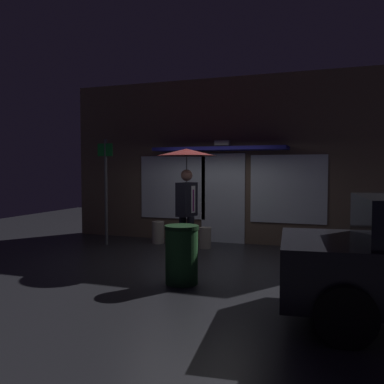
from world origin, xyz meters
name	(u,v)px	position (x,y,z in m)	size (l,w,h in m)	color
ground_plane	(193,261)	(0.00, 0.00, 0.00)	(18.00, 18.00, 0.00)	#26262B
building_facade	(225,161)	(0.00, 2.34, 2.01)	(8.21, 1.00, 4.05)	brown
person_with_umbrella	(187,174)	(-0.23, 0.24, 1.72)	(1.21, 1.21, 2.23)	black
street_sign_post	(106,186)	(-2.53, 0.91, 1.42)	(0.40, 0.07, 2.52)	#595B60
sidewalk_bollard	(158,232)	(-1.46, 1.54, 0.27)	(0.30, 0.30, 0.54)	#B2A899
sidewalk_bollard_2	(205,238)	(-0.18, 1.33, 0.24)	(0.28, 0.28, 0.48)	#B2A899
trash_bin	(182,254)	(0.38, -1.62, 0.47)	(0.54, 0.54, 0.93)	#1E4C23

